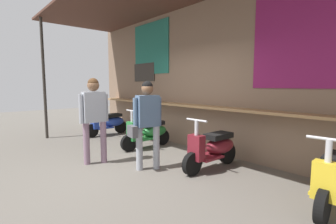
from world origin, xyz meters
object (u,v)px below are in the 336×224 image
Objects in this scene: shopper_with_handbag at (147,117)px; shopper_browsing at (94,111)px; scooter_blue at (109,122)px; scooter_green at (149,132)px; scooter_yellow at (335,177)px; scooter_maroon at (214,148)px.

shopper_browsing reaches higher than shopper_with_handbag.
scooter_blue is at bearing -28.12° from shopper_browsing.
scooter_green is 1.71m from shopper_browsing.
scooter_green is at bearing -94.03° from scooter_yellow.
scooter_blue is 2.92m from shopper_browsing.
shopper_browsing is at bearing -47.04° from scooter_maroon.
shopper_browsing is (0.30, -1.55, 0.65)m from scooter_green.
scooter_green is at bearing -89.03° from scooter_maroon.
shopper_with_handbag is (3.35, -0.98, 0.59)m from scooter_blue.
scooter_green is 1.00× the size of scooter_yellow.
shopper_with_handbag reaches higher than scooter_green.
scooter_yellow is at bearing 91.13° from scooter_green.
shopper_browsing is (2.38, -1.55, 0.65)m from scooter_blue.
scooter_green and scooter_maroon have the same top height.
scooter_blue is 0.83× the size of shopper_browsing.
scooter_maroon and scooter_yellow have the same top height.
scooter_blue is 1.00× the size of scooter_yellow.
scooter_green is 0.86× the size of shopper_with_handbag.
scooter_blue is 2.08m from scooter_green.
scooter_green is 0.83× the size of shopper_browsing.
scooter_green is 3.95m from scooter_yellow.
scooter_maroon is at bearing -94.03° from scooter_yellow.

